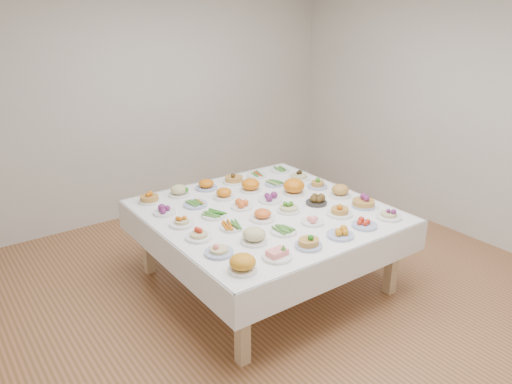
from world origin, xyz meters
TOP-DOWN VIEW (x-y plane):
  - room_envelope at (0.00, 0.00)m, footprint 5.02×5.02m
  - display_table at (-0.00, 0.24)m, footprint 2.03×2.03m
  - dish_0 at (-0.79, -0.54)m, footprint 0.21×0.21m
  - dish_1 at (-0.47, -0.53)m, footprint 0.22×0.22m
  - dish_2 at (-0.17, -0.54)m, footprint 0.21×0.21m
  - dish_3 at (0.16, -0.55)m, footprint 0.22×0.22m
  - dish_4 at (0.46, -0.53)m, footprint 0.21×0.21m
  - dish_5 at (0.77, -0.53)m, footprint 0.22×0.22m
  - dish_6 at (-0.79, -0.23)m, footprint 0.22×0.22m
  - dish_7 at (-0.46, -0.22)m, footprint 0.22×0.22m
  - dish_8 at (-0.16, -0.22)m, footprint 0.22×0.22m
  - dish_9 at (0.15, -0.23)m, footprint 0.20×0.20m
  - dish_10 at (0.47, -0.24)m, footprint 0.23×0.23m
  - dish_11 at (0.78, -0.23)m, footprint 0.22×0.21m
  - dish_12 at (-0.79, 0.09)m, footprint 0.21×0.21m
  - dish_13 at (-0.47, 0.09)m, footprint 0.19×0.19m
  - dish_14 at (-0.15, 0.09)m, footprint 0.22×0.22m
  - dish_15 at (0.15, 0.09)m, footprint 0.22×0.22m
  - dish_16 at (0.47, 0.08)m, footprint 0.20×0.20m
  - dish_17 at (0.79, 0.09)m, footprint 0.21×0.21m
  - dish_18 at (-0.78, 0.39)m, footprint 0.21×0.21m
  - dish_19 at (-0.47, 0.39)m, footprint 0.22×0.21m
  - dish_20 at (-0.15, 0.40)m, footprint 0.19×0.19m
  - dish_21 at (0.16, 0.39)m, footprint 0.22×0.22m
  - dish_22 at (0.46, 0.40)m, footprint 0.23×0.23m
  - dish_23 at (0.78, 0.40)m, footprint 0.20×0.20m
  - dish_24 at (-0.79, 0.70)m, footprint 0.20×0.20m
  - dish_25 at (-0.47, 0.70)m, footprint 0.22×0.22m
  - dish_26 at (-0.15, 0.71)m, footprint 0.20×0.20m
  - dish_27 at (0.16, 0.71)m, footprint 0.20×0.20m
  - dish_28 at (0.46, 0.71)m, footprint 0.19×0.19m
  - dish_29 at (0.79, 0.70)m, footprint 0.23×0.23m
  - dish_30 at (-0.78, 1.03)m, footprint 0.20×0.20m
  - dish_31 at (-0.48, 1.02)m, footprint 0.20×0.20m
  - dish_32 at (-0.16, 1.03)m, footprint 0.22×0.22m
  - dish_33 at (0.16, 1.02)m, footprint 0.24×0.23m
  - dish_34 at (0.47, 1.03)m, footprint 0.21×0.21m
  - dish_35 at (0.78, 1.02)m, footprint 0.21×0.21m

SIDE VIEW (x-z plane):
  - display_table at x=0.00m, z-range 0.30..1.05m
  - dish_28 at x=0.46m, z-range 0.75..0.79m
  - dish_25 at x=-0.47m, z-range 0.75..0.80m
  - dish_8 at x=-0.16m, z-range 0.75..0.80m
  - dish_34 at x=0.47m, z-range 0.75..0.80m
  - dish_35 at x=0.78m, z-range 0.75..0.80m
  - dish_13 at x=-0.47m, z-range 0.75..0.80m
  - dish_19 at x=-0.47m, z-range 0.75..0.80m
  - dish_9 at x=0.15m, z-range 0.74..0.82m
  - dish_4 at x=0.46m, z-range 0.74..0.83m
  - dish_20 at x=-0.15m, z-range 0.74..0.83m
  - dish_3 at x=0.16m, z-range 0.74..0.83m
  - dish_24 at x=-0.79m, z-range 0.74..0.83m
  - dish_18 at x=-0.78m, z-range 0.74..0.84m
  - dish_16 at x=0.47m, z-range 0.75..0.84m
  - dish_1 at x=-0.47m, z-range 0.74..0.84m
  - dish_23 at x=0.78m, z-range 0.74..0.85m
  - dish_26 at x=-0.15m, z-range 0.74..0.85m
  - dish_21 at x=0.16m, z-range 0.75..0.85m
  - dish_6 at x=-0.79m, z-range 0.74..0.85m
  - dish_30 at x=-0.78m, z-range 0.74..0.86m
  - dish_17 at x=0.79m, z-range 0.74..0.86m
  - dish_12 at x=-0.79m, z-range 0.75..0.86m
  - dish_5 at x=0.77m, z-range 0.75..0.87m
  - dish_32 at x=-0.16m, z-range 0.75..0.87m
  - dish_2 at x=-0.17m, z-range 0.74..0.87m
  - dish_27 at x=0.16m, z-range 0.75..0.86m
  - dish_14 at x=-0.15m, z-range 0.75..0.87m
  - dish_7 at x=-0.46m, z-range 0.75..0.87m
  - dish_31 at x=-0.48m, z-range 0.75..0.87m
  - dish_29 at x=0.79m, z-range 0.75..0.87m
  - dish_15 at x=0.15m, z-range 0.75..0.87m
  - dish_10 at x=0.47m, z-range 0.75..0.88m
  - dish_0 at x=-0.79m, z-range 0.75..0.88m
  - dish_22 at x=0.46m, z-range 0.75..0.88m
  - dish_33 at x=0.16m, z-range 0.75..0.89m
  - dish_11 at x=0.78m, z-range 0.75..0.89m
  - room_envelope at x=0.00m, z-range 0.43..3.24m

